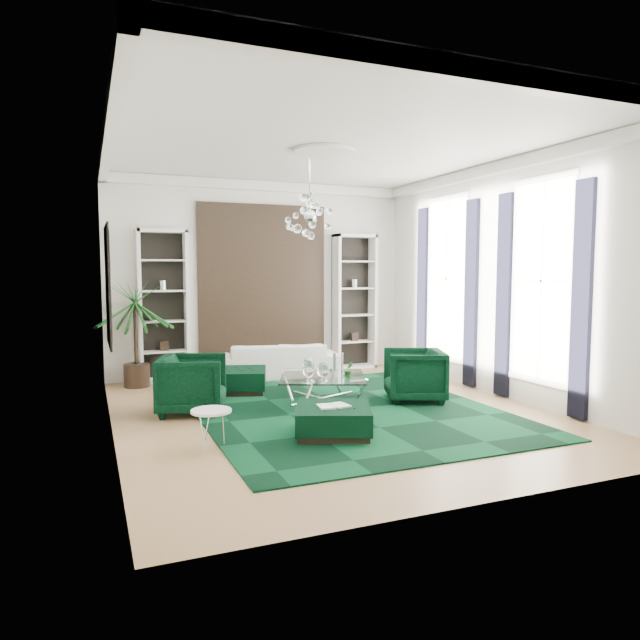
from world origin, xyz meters
name	(u,v)px	position (x,y,z in m)	size (l,w,h in m)	color
floor	(332,413)	(0.00, 0.00, -0.01)	(6.00, 7.00, 0.02)	tan
ceiling	(332,144)	(0.00, 0.00, 3.81)	(6.00, 7.00, 0.02)	white
wall_back	(262,278)	(0.00, 3.51, 1.90)	(6.00, 0.02, 3.80)	silver
wall_front	(495,289)	(0.00, -3.51, 1.90)	(6.00, 0.02, 3.80)	silver
wall_left	(107,283)	(-3.01, 0.00, 1.90)	(0.02, 7.00, 3.80)	silver
wall_right	(502,280)	(3.01, 0.00, 1.90)	(0.02, 7.00, 3.80)	silver
crown_molding	(332,152)	(0.00, 0.00, 3.70)	(6.00, 7.00, 0.18)	white
ceiling_medallion	(324,151)	(0.00, 0.30, 3.77)	(0.90, 0.90, 0.05)	white
tapestry	(263,278)	(0.00, 3.46, 1.90)	(2.50, 0.06, 2.80)	black
shelving_left	(163,306)	(-1.95, 3.31, 1.40)	(0.90, 0.38, 2.80)	white
shelving_right	(354,302)	(1.95, 3.31, 1.40)	(0.90, 0.38, 2.80)	white
painting	(109,286)	(-2.97, 0.60, 1.85)	(0.04, 1.30, 1.60)	black
window_near	(542,281)	(2.99, -0.90, 1.90)	(0.03, 1.10, 2.90)	white
curtain_near_a	(582,300)	(2.96, -1.68, 1.65)	(0.07, 0.30, 3.25)	black
curtain_near_b	(504,296)	(2.96, -0.12, 1.65)	(0.07, 0.30, 3.25)	black
window_far	(447,279)	(2.99, 1.50, 1.90)	(0.03, 1.10, 2.90)	white
curtain_far_a	(471,294)	(2.96, 0.72, 1.65)	(0.07, 0.30, 3.25)	black
curtain_far_b	(422,291)	(2.96, 2.28, 1.65)	(0.07, 0.30, 3.25)	black
rug	(346,410)	(0.22, -0.01, 0.01)	(4.20, 5.00, 0.02)	black
sofa	(277,361)	(0.06, 2.81, 0.34)	(2.31, 0.90, 0.67)	white
armchair_left	(192,384)	(-1.88, 0.71, 0.42)	(0.90, 0.93, 0.85)	black
armchair_right	(414,375)	(1.49, 0.17, 0.41)	(0.88, 0.90, 0.82)	black
coffee_table	(323,390)	(0.08, 0.54, 0.22)	(1.27, 1.27, 0.44)	white
ottoman_side	(239,381)	(-0.92, 1.82, 0.20)	(0.89, 0.89, 0.40)	black
ottoman_front	(333,421)	(-0.45, -1.07, 0.18)	(0.92, 0.92, 0.37)	black
book	(333,405)	(-0.45, -1.07, 0.38)	(0.39, 0.26, 0.03)	white
side_table	(211,430)	(-1.97, -1.05, 0.22)	(0.47, 0.47, 0.45)	white
palm	(135,318)	(-2.47, 2.98, 1.22)	(1.52, 1.52, 2.44)	#19591E
chandelier	(310,216)	(-0.16, 0.45, 2.85)	(0.74, 0.74, 0.67)	white
table_plant	(349,369)	(0.40, 0.27, 0.56)	(0.14, 0.11, 0.24)	#19591E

